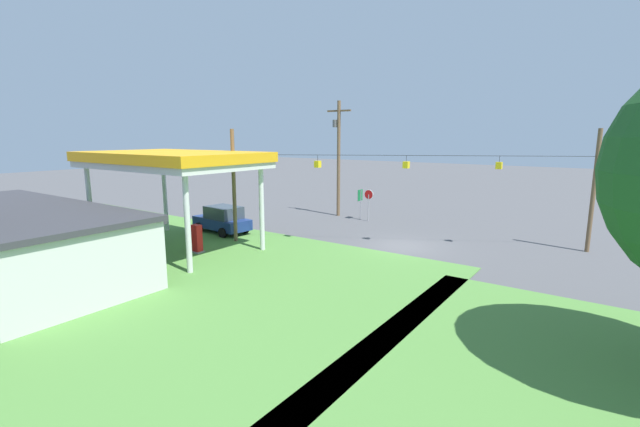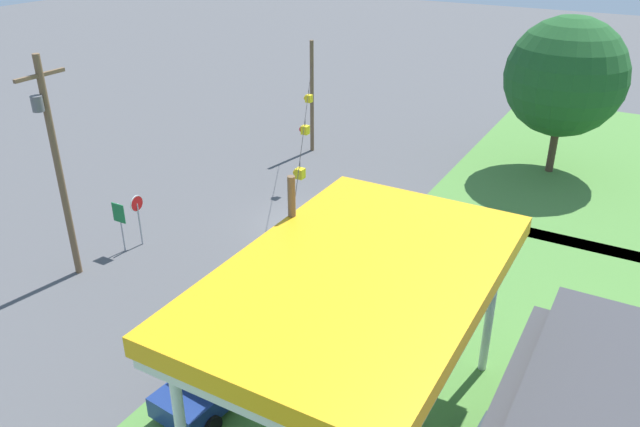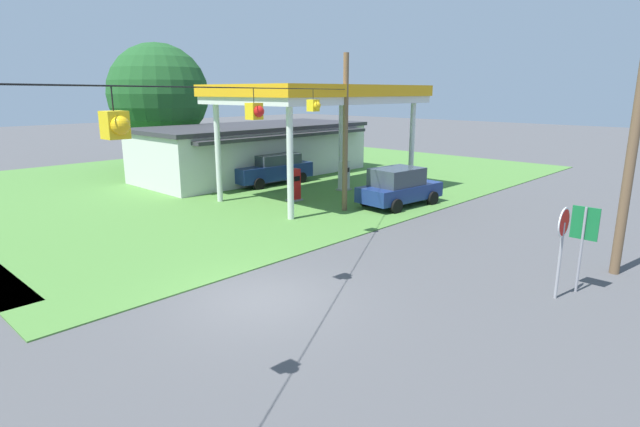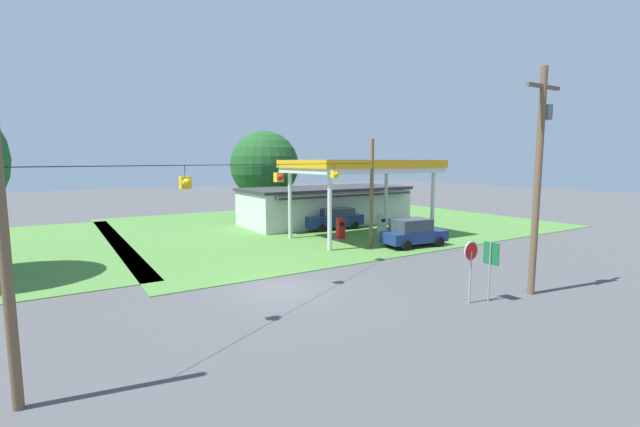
% 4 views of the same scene
% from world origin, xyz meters
% --- Properties ---
extents(ground_plane, '(160.00, 160.00, 0.00)m').
position_xyz_m(ground_plane, '(0.00, 0.00, 0.00)').
color(ground_plane, '#4C4C4F').
extents(grass_verge_station_corner, '(36.00, 28.00, 0.04)m').
position_xyz_m(grass_verge_station_corner, '(12.92, 15.86, 0.02)').
color(grass_verge_station_corner, '#4C7F38').
rests_on(grass_verge_station_corner, ground).
extents(gas_station_canopy, '(10.51, 6.58, 5.70)m').
position_xyz_m(gas_station_canopy, '(10.92, 8.18, 5.19)').
color(gas_station_canopy, silver).
rests_on(gas_station_canopy, ground).
extents(gas_station_store, '(15.16, 7.08, 3.29)m').
position_xyz_m(gas_station_store, '(12.79, 15.84, 1.66)').
color(gas_station_store, silver).
rests_on(gas_station_store, ground).
extents(fuel_pump_near, '(0.71, 0.56, 1.64)m').
position_xyz_m(fuel_pump_near, '(9.02, 8.18, 0.78)').
color(fuel_pump_near, gray).
rests_on(fuel_pump_near, ground).
extents(fuel_pump_far, '(0.71, 0.56, 1.64)m').
position_xyz_m(fuel_pump_far, '(12.82, 8.18, 0.78)').
color(fuel_pump_far, gray).
rests_on(fuel_pump_far, ground).
extents(car_at_pumps_front, '(4.48, 2.42, 1.87)m').
position_xyz_m(car_at_pumps_front, '(11.74, 3.78, 0.95)').
color(car_at_pumps_front, navy).
rests_on(car_at_pumps_front, ground).
extents(car_at_pumps_rear, '(5.16, 2.34, 1.79)m').
position_xyz_m(car_at_pumps_rear, '(11.37, 12.59, 0.94)').
color(car_at_pumps_rear, navy).
rests_on(car_at_pumps_rear, ground).
extents(stop_sign_roadside, '(0.80, 0.08, 2.50)m').
position_xyz_m(stop_sign_roadside, '(5.54, -5.67, 1.81)').
color(stop_sign_roadside, '#99999E').
rests_on(stop_sign_roadside, ground).
extents(route_sign, '(0.10, 0.70, 2.40)m').
position_xyz_m(route_sign, '(6.43, -5.92, 1.71)').
color(route_sign, gray).
rests_on(route_sign, ground).
extents(signal_span_gantry, '(18.64, 10.24, 7.02)m').
position_xyz_m(signal_span_gantry, '(-0.00, -0.01, 3.80)').
color(signal_span_gantry, brown).
rests_on(signal_span_gantry, ground).
extents(tree_behind_station, '(6.71, 6.71, 8.58)m').
position_xyz_m(tree_behind_station, '(9.78, 22.33, 5.22)').
color(tree_behind_station, '#4C3828').
rests_on(tree_behind_station, ground).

